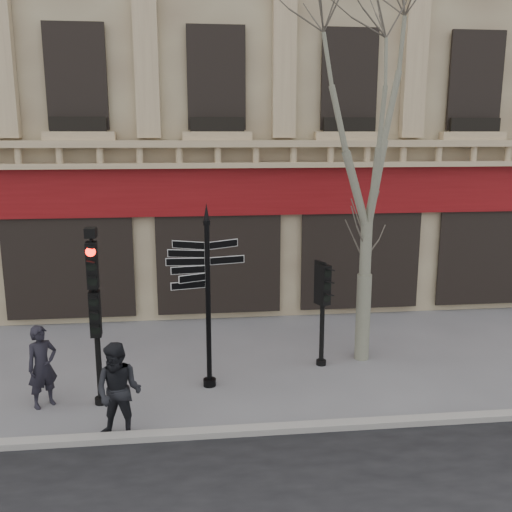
{
  "coord_description": "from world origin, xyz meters",
  "views": [
    {
      "loc": [
        -0.71,
        -10.4,
        5.14
      ],
      "look_at": [
        0.54,
        0.6,
        2.73
      ],
      "focal_mm": 40.0,
      "sensor_mm": 36.0,
      "label": 1
    }
  ],
  "objects_px": {
    "plane_tree": "(371,117)",
    "pedestrian_a": "(42,366)",
    "fingerpost": "(207,266)",
    "traffic_signal_secondary": "(323,296)",
    "traffic_signal_main": "(95,295)",
    "pedestrian_b": "(119,392)"
  },
  "relations": [
    {
      "from": "pedestrian_b",
      "to": "traffic_signal_main",
      "type": "bearing_deg",
      "value": 127.04
    },
    {
      "from": "traffic_signal_main",
      "to": "traffic_signal_secondary",
      "type": "xyz_separation_m",
      "value": [
        4.66,
        1.37,
        -0.55
      ]
    },
    {
      "from": "traffic_signal_main",
      "to": "pedestrian_a",
      "type": "relative_size",
      "value": 2.15
    },
    {
      "from": "pedestrian_a",
      "to": "traffic_signal_main",
      "type": "bearing_deg",
      "value": -40.24
    },
    {
      "from": "fingerpost",
      "to": "traffic_signal_secondary",
      "type": "xyz_separation_m",
      "value": [
        2.54,
        0.81,
        -0.93
      ]
    },
    {
      "from": "fingerpost",
      "to": "pedestrian_b",
      "type": "height_order",
      "value": "fingerpost"
    },
    {
      "from": "plane_tree",
      "to": "traffic_signal_main",
      "type": "bearing_deg",
      "value": -164.01
    },
    {
      "from": "plane_tree",
      "to": "pedestrian_b",
      "type": "distance_m",
      "value": 7.52
    },
    {
      "from": "plane_tree",
      "to": "pedestrian_a",
      "type": "bearing_deg",
      "value": -166.69
    },
    {
      "from": "traffic_signal_main",
      "to": "pedestrian_b",
      "type": "xyz_separation_m",
      "value": [
        0.53,
        -1.35,
        -1.32
      ]
    },
    {
      "from": "pedestrian_a",
      "to": "pedestrian_b",
      "type": "relative_size",
      "value": 0.94
    },
    {
      "from": "plane_tree",
      "to": "fingerpost",
      "type": "bearing_deg",
      "value": -163.27
    },
    {
      "from": "fingerpost",
      "to": "traffic_signal_secondary",
      "type": "distance_m",
      "value": 2.83
    },
    {
      "from": "traffic_signal_main",
      "to": "plane_tree",
      "type": "xyz_separation_m",
      "value": [
        5.67,
        1.62,
        3.29
      ]
    },
    {
      "from": "traffic_signal_secondary",
      "to": "fingerpost",
      "type": "bearing_deg",
      "value": 173.71
    },
    {
      "from": "traffic_signal_main",
      "to": "pedestrian_b",
      "type": "distance_m",
      "value": 1.96
    },
    {
      "from": "traffic_signal_secondary",
      "to": "plane_tree",
      "type": "xyz_separation_m",
      "value": [
        1.01,
        0.26,
        3.84
      ]
    },
    {
      "from": "fingerpost",
      "to": "pedestrian_a",
      "type": "height_order",
      "value": "fingerpost"
    },
    {
      "from": "traffic_signal_secondary",
      "to": "pedestrian_b",
      "type": "height_order",
      "value": "traffic_signal_secondary"
    },
    {
      "from": "plane_tree",
      "to": "pedestrian_a",
      "type": "relative_size",
      "value": 4.85
    },
    {
      "from": "plane_tree",
      "to": "pedestrian_a",
      "type": "distance_m",
      "value": 8.34
    },
    {
      "from": "traffic_signal_main",
      "to": "plane_tree",
      "type": "bearing_deg",
      "value": 12.13
    }
  ]
}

